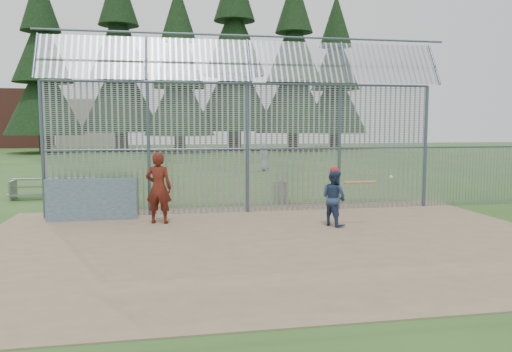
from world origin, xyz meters
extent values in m
plane|color=#2D511E|center=(0.00, 0.00, 0.00)|extent=(120.00, 120.00, 0.00)
cube|color=#756047|center=(0.00, -0.50, 0.01)|extent=(14.00, 10.00, 0.02)
cube|color=#38566B|center=(-4.60, 2.90, 0.62)|extent=(2.50, 0.12, 1.20)
imported|color=navy|center=(1.94, 0.94, 0.77)|extent=(0.85, 0.92, 1.51)
imported|color=maroon|center=(-2.71, 2.13, 1.01)|extent=(0.82, 0.64, 1.98)
imported|color=gray|center=(3.28, 17.25, 0.84)|extent=(0.98, 0.90, 1.68)
imported|color=slate|center=(2.21, 16.88, 0.49)|extent=(0.57, 0.24, 0.97)
sphere|color=red|center=(1.94, 0.94, 1.51)|extent=(0.24, 0.24, 0.24)
cylinder|color=#AA7F4C|center=(2.64, 0.79, 1.21)|extent=(0.85, 0.07, 0.07)
sphere|color=#AA7F4C|center=(2.21, 0.79, 1.21)|extent=(0.09, 0.09, 0.09)
sphere|color=white|center=(3.50, 0.78, 1.34)|extent=(0.09, 0.09, 0.09)
cylinder|color=#94989C|center=(1.49, 5.29, 0.35)|extent=(0.52, 0.52, 0.70)
cylinder|color=#9EA0A5|center=(1.49, 5.29, 0.72)|extent=(0.56, 0.56, 0.05)
sphere|color=#9EA0A5|center=(1.49, 5.29, 0.77)|extent=(0.10, 0.10, 0.10)
cube|color=gray|center=(-6.66, 7.43, 0.20)|extent=(3.00, 0.25, 0.05)
cube|color=slate|center=(-6.66, 7.78, 0.45)|extent=(3.00, 0.25, 0.05)
cube|color=slate|center=(-6.66, 8.13, 0.70)|extent=(3.00, 0.25, 0.05)
cube|color=slate|center=(-8.06, 7.78, 0.35)|extent=(0.06, 0.90, 0.70)
cube|color=slate|center=(-5.26, 7.78, 0.35)|extent=(0.06, 0.90, 0.70)
cylinder|color=#47566B|center=(-6.00, 3.50, 2.00)|extent=(0.10, 0.10, 4.00)
cylinder|color=#47566B|center=(-3.00, 3.50, 2.00)|extent=(0.10, 0.10, 4.00)
cylinder|color=#47566B|center=(0.00, 3.50, 2.00)|extent=(0.10, 0.10, 4.00)
cylinder|color=#47566B|center=(3.00, 3.50, 2.00)|extent=(0.10, 0.10, 4.00)
cylinder|color=#47566B|center=(6.00, 3.50, 2.00)|extent=(0.10, 0.10, 4.00)
cylinder|color=#47566B|center=(0.00, 3.50, 4.00)|extent=(12.00, 0.07, 0.07)
cylinder|color=#47566B|center=(0.00, 3.50, 2.00)|extent=(12.00, 0.06, 0.06)
cube|color=gray|center=(0.00, 3.50, 2.00)|extent=(12.00, 0.02, 4.00)
cube|color=gray|center=(0.00, 3.12, 4.65)|extent=(12.00, 0.77, 1.31)
cylinder|color=#47566B|center=(6.00, 3.50, 1.00)|extent=(0.08, 0.08, 2.00)
cylinder|color=#332319|center=(-14.00, 40.00, 1.53)|extent=(1.19, 1.19, 3.06)
cone|color=black|center=(-14.00, 40.00, 10.20)|extent=(7.48, 7.48, 13.94)
cylinder|color=#332319|center=(-7.00, 43.00, 1.71)|extent=(1.33, 1.33, 3.42)
cone|color=black|center=(-7.00, 43.00, 11.40)|extent=(8.36, 8.36, 15.58)
cylinder|color=#332319|center=(-1.00, 39.00, 1.44)|extent=(1.12, 1.12, 2.88)
cone|color=black|center=(-1.00, 39.00, 9.60)|extent=(7.04, 7.04, 13.12)
cylinder|color=#332319|center=(5.00, 42.00, 1.80)|extent=(1.40, 1.40, 3.60)
cone|color=black|center=(5.00, 42.00, 12.00)|extent=(8.80, 8.80, 16.40)
cylinder|color=#332319|center=(11.00, 40.00, 1.62)|extent=(1.26, 1.26, 3.24)
cone|color=black|center=(11.00, 40.00, 10.80)|extent=(7.92, 7.92, 14.76)
cylinder|color=#332319|center=(17.00, 44.00, 1.53)|extent=(1.19, 1.19, 3.06)
cone|color=black|center=(17.00, 44.00, 10.20)|extent=(7.48, 7.48, 13.94)
cube|color=brown|center=(-22.00, 55.00, 3.50)|extent=(10.00, 8.00, 7.00)
cube|color=#B2A58C|center=(-12.00, 58.00, 3.00)|extent=(8.00, 7.00, 6.00)
camera|label=1|loc=(-2.52, -11.77, 2.74)|focal=35.00mm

